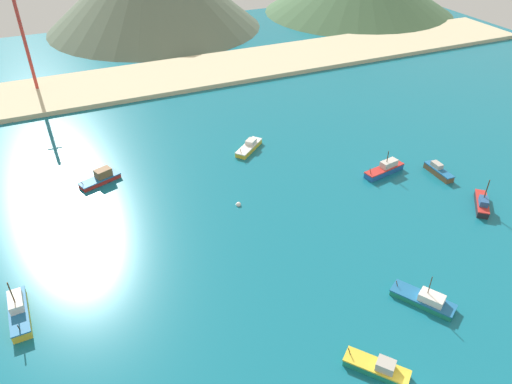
# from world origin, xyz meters

# --- Properties ---
(ground) EXTENTS (260.00, 280.00, 0.50)m
(ground) POSITION_xyz_m (0.00, 30.00, -0.25)
(ground) COLOR #146B7F
(fishing_boat_0) EXTENTS (7.96, 7.17, 2.18)m
(fishing_boat_0) POSITION_xyz_m (6.13, 61.27, 0.70)
(fishing_boat_0) COLOR gold
(fishing_boat_0) RESTS_ON ground
(fishing_boat_1) EXTENTS (6.89, 7.75, 2.26)m
(fishing_boat_1) POSITION_xyz_m (-1.24, 4.16, 0.75)
(fishing_boat_1) COLOR #198466
(fishing_boat_1) RESTS_ON ground
(fishing_boat_2) EXTENTS (9.34, 3.86, 4.94)m
(fishing_boat_2) POSITION_xyz_m (27.22, 41.57, 0.95)
(fishing_boat_2) COLOR #1E5BA8
(fishing_boat_2) RESTS_ON ground
(fishing_boat_3) EXTENTS (8.41, 5.33, 2.52)m
(fishing_boat_3) POSITION_xyz_m (-25.19, 61.36, 0.88)
(fishing_boat_3) COLOR red
(fishing_boat_3) RESTS_ON ground
(fishing_boat_4) EXTENTS (6.96, 9.09, 5.19)m
(fishing_boat_4) POSITION_xyz_m (11.42, 10.73, 0.75)
(fishing_boat_4) COLOR #198466
(fishing_boat_4) RESTS_ON ground
(fishing_boat_6) EXTENTS (1.98, 7.05, 2.26)m
(fishing_boat_6) POSITION_xyz_m (36.59, 36.84, 0.84)
(fishing_boat_6) COLOR brown
(fishing_boat_6) RESTS_ON ground
(fishing_boat_7) EXTENTS (6.36, 6.97, 6.06)m
(fishing_boat_7) POSITION_xyz_m (36.06, 24.88, 0.90)
(fishing_boat_7) COLOR #232328
(fishing_boat_7) RESTS_ON ground
(fishing_boat_8) EXTENTS (2.88, 9.22, 6.32)m
(fishing_boat_8) POSITION_xyz_m (-41.01, 31.31, 1.02)
(fishing_boat_8) COLOR gold
(fishing_boat_8) RESTS_ON ground
(buoy_1) EXTENTS (0.93, 0.93, 0.93)m
(buoy_1) POSITION_xyz_m (-3.73, 43.24, 0.16)
(buoy_1) COLOR silver
(buoy_1) RESTS_ON ground
(beach_strip) EXTENTS (247.00, 25.02, 1.20)m
(beach_strip) POSITION_xyz_m (0.00, 108.83, 0.60)
(beach_strip) COLOR beige
(beach_strip) RESTS_ON ground
(radio_tower) EXTENTS (2.98, 2.39, 29.83)m
(radio_tower) POSITION_xyz_m (-33.51, 113.20, 15.21)
(radio_tower) COLOR #B7332D
(radio_tower) RESTS_ON ground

